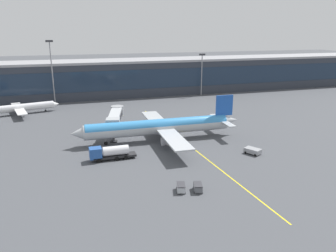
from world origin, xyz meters
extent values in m
plane|color=#47494F|center=(0.00, 0.00, 0.00)|extent=(700.00, 700.00, 0.00)
cube|color=yellow|center=(2.32, 2.00, 0.00)|extent=(4.56, 79.90, 0.01)
cube|color=#2D333D|center=(19.20, 76.25, 7.59)|extent=(214.87, 19.80, 15.19)
cube|color=#1E2D42|center=(19.20, 66.29, 8.35)|extent=(208.43, 0.16, 8.51)
cube|color=#99999E|center=(19.20, 76.25, 15.69)|extent=(219.17, 20.20, 1.00)
cylinder|color=#B2B7BC|center=(-4.32, 7.71, 3.78)|extent=(39.87, 4.99, 3.93)
cylinder|color=#388CD1|center=(-4.32, 7.71, 4.14)|extent=(39.08, 4.81, 3.77)
cone|color=#B2B7BC|center=(-25.58, 8.28, 3.78)|extent=(4.02, 3.83, 3.73)
cone|color=#B2B7BC|center=(17.14, 7.14, 4.17)|extent=(4.80, 3.46, 3.34)
cube|color=#1E51B2|center=(15.07, 7.19, 8.69)|extent=(5.11, 0.50, 5.89)
cube|color=#B2B7BC|center=(14.46, 3.28, 4.37)|extent=(2.17, 6.33, 0.24)
cube|color=#B2B7BC|center=(14.67, 11.13, 4.37)|extent=(2.17, 6.33, 0.24)
cube|color=#B2B7BC|center=(-3.10, -2.64, 3.49)|extent=(5.25, 16.83, 0.40)
cube|color=#B2B7BC|center=(-2.54, 17.98, 3.49)|extent=(5.25, 16.83, 0.40)
cylinder|color=#939399|center=(-4.02, 0.39, 2.11)|extent=(3.08, 2.24, 2.16)
cylinder|color=#939399|center=(-3.62, 15.00, 2.11)|extent=(3.08, 2.24, 2.16)
cylinder|color=black|center=(-18.64, 8.09, 0.50)|extent=(1.01, 0.43, 1.00)
cylinder|color=slate|center=(-18.64, 8.09, 1.41)|extent=(0.20, 0.20, 1.82)
cylinder|color=black|center=(-1.98, 5.88, 0.50)|extent=(1.01, 0.43, 1.00)
cylinder|color=slate|center=(-1.98, 5.88, 1.41)|extent=(0.20, 0.20, 1.82)
cylinder|color=black|center=(-1.89, 9.41, 0.50)|extent=(1.01, 0.43, 1.00)
cylinder|color=slate|center=(-1.89, 9.41, 1.41)|extent=(0.20, 0.20, 1.82)
cube|color=#B2B7BC|center=(-14.54, 17.27, 5.08)|extent=(6.34, 15.06, 2.80)
cube|color=#232328|center=(-14.49, 17.26, 5.08)|extent=(5.91, 12.79, 1.54)
cube|color=#9EA3A8|center=(-16.25, 10.09, 5.08)|extent=(4.24, 3.95, 2.94)
cylinder|color=#4C4C51|center=(-16.25, 10.09, 1.84)|extent=(0.70, 0.70, 3.68)
cube|color=#262628|center=(-16.25, 10.09, 0.15)|extent=(2.17, 2.17, 0.30)
cylinder|color=gray|center=(-12.83, 24.46, 5.08)|extent=(3.90, 3.90, 3.08)
cylinder|color=gray|center=(-12.83, 24.46, 1.84)|extent=(1.80, 1.80, 3.68)
cube|color=#232326|center=(-17.81, -2.33, 0.75)|extent=(10.00, 2.52, 0.50)
cube|color=#26519E|center=(-22.21, -2.34, 2.00)|extent=(2.80, 2.50, 2.50)
cube|color=black|center=(-23.47, -2.34, 2.50)|extent=(0.16, 2.30, 1.12)
cylinder|color=silver|center=(-17.53, -2.33, 2.10)|extent=(6.00, 2.21, 2.20)
cylinder|color=black|center=(-21.65, -3.52, 0.50)|extent=(1.00, 0.35, 1.00)
cylinder|color=black|center=(-21.65, -1.15, 0.50)|extent=(1.00, 0.35, 1.00)
cylinder|color=black|center=(-17.51, -3.52, 0.50)|extent=(1.00, 0.35, 1.00)
cylinder|color=black|center=(-17.51, -1.14, 0.50)|extent=(1.00, 0.35, 1.00)
cylinder|color=black|center=(-15.41, -3.51, 0.50)|extent=(1.00, 0.35, 1.00)
cylinder|color=black|center=(-15.41, -1.14, 0.50)|extent=(1.00, 0.35, 1.00)
cube|color=gray|center=(15.03, -9.05, 0.85)|extent=(3.85, 4.44, 1.10)
cube|color=black|center=(14.57, -8.22, 1.04)|extent=(2.46, 2.17, 0.33)
cylinder|color=black|center=(13.48, -8.39, 0.30)|extent=(0.51, 0.65, 0.60)
cylinder|color=black|center=(15.29, -7.39, 0.30)|extent=(0.51, 0.65, 0.60)
cylinder|color=black|center=(14.77, -10.72, 0.30)|extent=(0.51, 0.65, 0.60)
cylinder|color=black|center=(16.58, -9.71, 0.30)|extent=(0.51, 0.65, 0.60)
cube|color=#B2B7BC|center=(-8.32, -22.25, 0.73)|extent=(2.14, 2.91, 1.10)
cube|color=#333338|center=(-8.32, -22.25, 1.43)|extent=(2.19, 2.97, 0.10)
cylinder|color=black|center=(-8.77, -21.04, 0.18)|extent=(0.21, 0.38, 0.36)
cylinder|color=black|center=(-7.32, -21.45, 0.18)|extent=(0.21, 0.38, 0.36)
cylinder|color=black|center=(-9.33, -23.05, 0.18)|extent=(0.21, 0.38, 0.36)
cylinder|color=black|center=(-7.88, -23.45, 0.18)|extent=(0.21, 0.38, 0.36)
cube|color=#595B60|center=(-5.24, -23.11, 0.73)|extent=(2.14, 2.91, 1.10)
cube|color=#333338|center=(-5.24, -23.11, 1.43)|extent=(2.19, 2.97, 0.10)
cylinder|color=black|center=(-5.68, -21.91, 0.18)|extent=(0.21, 0.38, 0.36)
cylinder|color=black|center=(-4.24, -22.31, 0.18)|extent=(0.21, 0.38, 0.36)
cylinder|color=black|center=(-6.24, -23.91, 0.18)|extent=(0.21, 0.38, 0.36)
cylinder|color=black|center=(-4.80, -24.31, 0.18)|extent=(0.21, 0.38, 0.36)
cylinder|color=white|center=(-43.34, 50.59, 2.38)|extent=(22.29, 7.39, 2.46)
cylinder|color=silver|center=(-43.34, 50.59, 2.60)|extent=(21.83, 7.20, 2.36)
cone|color=white|center=(-31.63, 53.28, 2.38)|extent=(2.92, 2.83, 2.34)
cube|color=white|center=(-45.62, 56.14, 2.20)|extent=(5.16, 9.83, 0.26)
cube|color=white|center=(-42.97, 44.61, 2.20)|extent=(5.16, 9.83, 0.26)
cylinder|color=#939399|center=(-44.60, 54.64, 1.33)|extent=(2.15, 1.74, 1.35)
cylinder|color=#939399|center=(-42.71, 46.40, 1.33)|extent=(2.15, 1.74, 1.35)
cylinder|color=black|center=(-35.51, 52.39, 0.33)|extent=(0.70, 0.40, 0.65)
cylinder|color=slate|center=(-35.51, 52.39, 0.90)|extent=(0.13, 0.13, 1.15)
cylinder|color=black|center=(-44.89, 51.37, 0.33)|extent=(0.70, 0.40, 0.65)
cylinder|color=slate|center=(-44.89, 51.37, 0.90)|extent=(0.13, 0.13, 1.15)
cylinder|color=black|center=(-44.39, 49.21, 0.33)|extent=(0.70, 0.40, 0.65)
cylinder|color=slate|center=(-44.39, 49.21, 0.90)|extent=(0.13, 0.13, 1.15)
cylinder|color=gray|center=(-32.23, 64.25, 12.35)|extent=(0.44, 0.44, 24.69)
cube|color=#333338|center=(-32.23, 64.25, 25.09)|extent=(2.80, 0.50, 0.80)
cylinder|color=gray|center=(32.23, 64.25, 9.13)|extent=(0.44, 0.44, 18.25)
cube|color=#333338|center=(32.23, 64.25, 18.65)|extent=(2.80, 0.50, 0.80)
camera|label=1|loc=(-27.37, -75.13, 29.34)|focal=35.18mm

